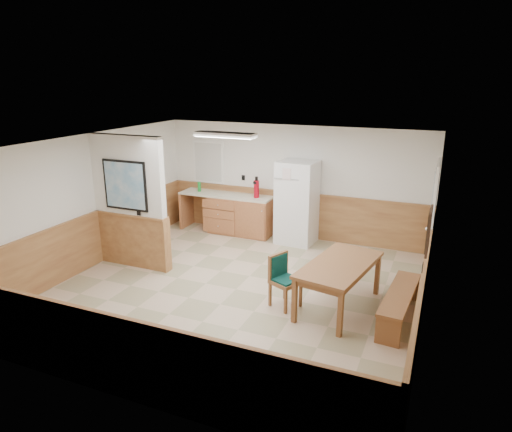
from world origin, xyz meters
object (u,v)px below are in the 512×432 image
at_px(soap_bottle, 199,187).
at_px(refrigerator, 297,202).
at_px(fire_extinguisher, 256,188).
at_px(dining_bench, 400,299).
at_px(dining_table, 340,269).
at_px(dining_chair, 282,276).

bearing_deg(soap_bottle, refrigerator, -1.07).
bearing_deg(fire_extinguisher, dining_bench, -60.10).
bearing_deg(dining_table, fire_extinguisher, 143.71).
xyz_separation_m(dining_bench, soap_bottle, (-4.87, 2.65, 0.67)).
bearing_deg(dining_chair, soap_bottle, 161.60).
xyz_separation_m(refrigerator, soap_bottle, (-2.42, 0.05, 0.12)).
height_order(refrigerator, dining_table, refrigerator).
bearing_deg(dining_bench, soap_bottle, 155.92).
bearing_deg(fire_extinguisher, dining_chair, -82.62).
bearing_deg(refrigerator, soap_bottle, -177.44).
xyz_separation_m(dining_table, dining_bench, (0.92, -0.03, -0.31)).
distance_m(dining_bench, fire_extinguisher, 4.38).
height_order(refrigerator, fire_extinguisher, refrigerator).
relative_size(dining_bench, dining_chair, 1.94).
relative_size(dining_table, dining_chair, 2.12).
distance_m(dining_chair, soap_bottle, 4.25).
xyz_separation_m(dining_bench, dining_chair, (-1.77, -0.22, 0.15)).
distance_m(dining_table, fire_extinguisher, 3.63).
bearing_deg(dining_bench, refrigerator, 137.74).
height_order(dining_table, dining_chair, dining_chair).
height_order(dining_bench, fire_extinguisher, fire_extinguisher).
distance_m(dining_table, dining_chair, 0.90).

